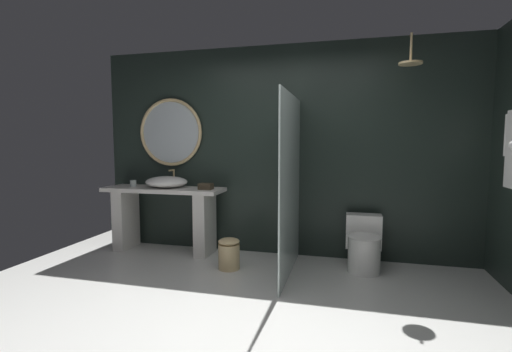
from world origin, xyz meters
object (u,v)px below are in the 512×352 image
(tumbler_cup, at_px, (133,183))
(waste_bin, at_px, (229,253))
(vessel_sink, at_px, (167,182))
(round_wall_mirror, at_px, (171,132))
(toilet, at_px, (364,245))
(rain_shower_head, at_px, (411,61))
(tissue_box, at_px, (206,186))

(tumbler_cup, height_order, waste_bin, tumbler_cup)
(vessel_sink, distance_m, round_wall_mirror, 0.67)
(round_wall_mirror, relative_size, toilet, 1.51)
(toilet, height_order, waste_bin, toilet)
(round_wall_mirror, relative_size, rain_shower_head, 2.91)
(waste_bin, bearing_deg, vessel_sink, 155.59)
(tumbler_cup, bearing_deg, toilet, -2.05)
(tumbler_cup, bearing_deg, vessel_sink, -0.93)
(rain_shower_head, xyz_separation_m, toilet, (-0.39, 0.13, -1.95))
(rain_shower_head, bearing_deg, toilet, 162.16)
(round_wall_mirror, distance_m, rain_shower_head, 2.99)
(vessel_sink, relative_size, rain_shower_head, 1.79)
(round_wall_mirror, bearing_deg, waste_bin, -32.44)
(round_wall_mirror, bearing_deg, tumbler_cup, -157.10)
(vessel_sink, height_order, rain_shower_head, rain_shower_head)
(tissue_box, height_order, toilet, tissue_box)
(tissue_box, bearing_deg, tumbler_cup, 176.24)
(tissue_box, distance_m, rain_shower_head, 2.65)
(toilet, relative_size, waste_bin, 1.69)
(vessel_sink, height_order, waste_bin, vessel_sink)
(toilet, bearing_deg, tumbler_cup, 177.95)
(rain_shower_head, height_order, waste_bin, rain_shower_head)
(tumbler_cup, bearing_deg, waste_bin, -17.16)
(tissue_box, distance_m, waste_bin, 0.90)
(tumbler_cup, xyz_separation_m, tissue_box, (1.06, -0.07, -0.00))
(tissue_box, bearing_deg, vessel_sink, 173.79)
(round_wall_mirror, xyz_separation_m, waste_bin, (1.03, -0.65, -1.37))
(tumbler_cup, distance_m, toilet, 3.01)
(vessel_sink, distance_m, waste_bin, 1.31)
(vessel_sink, relative_size, round_wall_mirror, 0.62)
(rain_shower_head, bearing_deg, waste_bin, -173.00)
(tumbler_cup, height_order, toilet, tumbler_cup)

